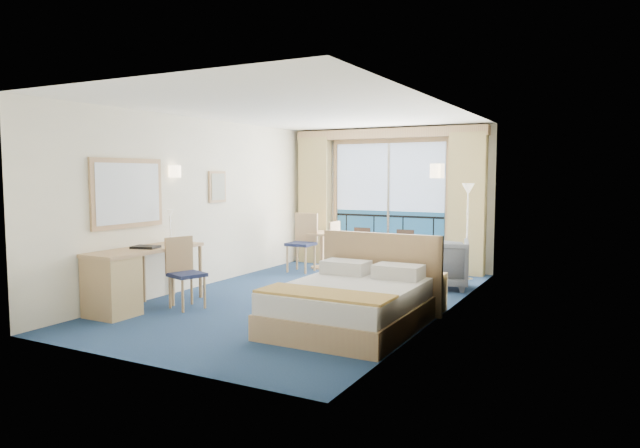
# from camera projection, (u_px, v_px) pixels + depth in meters

# --- Properties ---
(floor) EXTENTS (6.50, 6.50, 0.00)m
(floor) POSITION_uv_depth(u_px,v_px,m) (308.00, 299.00, 8.30)
(floor) COLOR navy
(floor) RESTS_ON ground
(room_walls) EXTENTS (4.04, 6.54, 2.72)m
(room_walls) POSITION_uv_depth(u_px,v_px,m) (307.00, 176.00, 8.15)
(room_walls) COLOR white
(room_walls) RESTS_ON ground
(balcony_door) EXTENTS (2.36, 0.03, 2.52)m
(balcony_door) POSITION_uv_depth(u_px,v_px,m) (388.00, 209.00, 11.04)
(balcony_door) COLOR navy
(balcony_door) RESTS_ON room_walls
(curtain_left) EXTENTS (0.65, 0.22, 2.55)m
(curtain_left) POSITION_uv_depth(u_px,v_px,m) (315.00, 200.00, 11.62)
(curtain_left) COLOR tan
(curtain_left) RESTS_ON room_walls
(curtain_right) EXTENTS (0.65, 0.22, 2.55)m
(curtain_right) POSITION_uv_depth(u_px,v_px,m) (467.00, 204.00, 10.17)
(curtain_right) COLOR tan
(curtain_right) RESTS_ON room_walls
(pelmet) EXTENTS (3.80, 0.25, 0.18)m
(pelmet) POSITION_uv_depth(u_px,v_px,m) (387.00, 133.00, 10.81)
(pelmet) COLOR tan
(pelmet) RESTS_ON room_walls
(mirror) EXTENTS (0.05, 1.25, 0.95)m
(mirror) POSITION_uv_depth(u_px,v_px,m) (128.00, 193.00, 7.77)
(mirror) COLOR tan
(mirror) RESTS_ON room_walls
(wall_print) EXTENTS (0.04, 0.42, 0.52)m
(wall_print) POSITION_uv_depth(u_px,v_px,m) (217.00, 187.00, 9.48)
(wall_print) COLOR tan
(wall_print) RESTS_ON room_walls
(sconce_left) EXTENTS (0.18, 0.18, 0.18)m
(sconce_left) POSITION_uv_depth(u_px,v_px,m) (175.00, 171.00, 8.52)
(sconce_left) COLOR #FBDEAF
(sconce_left) RESTS_ON room_walls
(sconce_right) EXTENTS (0.18, 0.18, 0.18)m
(sconce_right) POSITION_uv_depth(u_px,v_px,m) (437.00, 171.00, 7.10)
(sconce_right) COLOR #FBDEAF
(sconce_right) RESTS_ON room_walls
(bed) EXTENTS (1.66, 1.97, 1.04)m
(bed) POSITION_uv_depth(u_px,v_px,m) (352.00, 303.00, 6.72)
(bed) COLOR tan
(bed) RESTS_ON ground
(nightstand) EXTENTS (0.38, 0.37, 0.50)m
(nightstand) POSITION_uv_depth(u_px,v_px,m) (429.00, 292.00, 7.54)
(nightstand) COLOR tan
(nightstand) RESTS_ON ground
(phone) EXTENTS (0.24, 0.22, 0.09)m
(phone) POSITION_uv_depth(u_px,v_px,m) (430.00, 270.00, 7.49)
(phone) COLOR silver
(phone) RESTS_ON nightstand
(armchair) EXTENTS (1.03, 1.05, 0.79)m
(armchair) POSITION_uv_depth(u_px,v_px,m) (441.00, 263.00, 9.09)
(armchair) COLOR #464C55
(armchair) RESTS_ON ground
(floor_lamp) EXTENTS (0.23, 0.23, 1.65)m
(floor_lamp) POSITION_uv_depth(u_px,v_px,m) (468.00, 207.00, 9.64)
(floor_lamp) COLOR silver
(floor_lamp) RESTS_ON ground
(desk) EXTENTS (0.59, 1.73, 0.81)m
(desk) POSITION_uv_depth(u_px,v_px,m) (120.00, 280.00, 7.35)
(desk) COLOR tan
(desk) RESTS_ON ground
(desk_chair) EXTENTS (0.53, 0.52, 0.96)m
(desk_chair) POSITION_uv_depth(u_px,v_px,m) (184.00, 268.00, 7.72)
(desk_chair) COLOR #1E2548
(desk_chair) RESTS_ON ground
(folder) EXTENTS (0.39, 0.33, 0.03)m
(folder) POSITION_uv_depth(u_px,v_px,m) (146.00, 247.00, 7.70)
(folder) COLOR black
(folder) RESTS_ON desk
(desk_lamp) EXTENTS (0.12, 0.12, 0.47)m
(desk_lamp) POSITION_uv_depth(u_px,v_px,m) (170.00, 219.00, 8.29)
(desk_lamp) COLOR silver
(desk_lamp) RESTS_ON desk
(round_table) EXTENTS (0.78, 0.78, 0.70)m
(round_table) POSITION_uv_depth(u_px,v_px,m) (322.00, 241.00, 10.98)
(round_table) COLOR tan
(round_table) RESTS_ON ground
(table_chair_a) EXTENTS (0.41, 0.40, 0.93)m
(table_chair_a) POSITION_uv_depth(u_px,v_px,m) (340.00, 244.00, 10.54)
(table_chair_a) COLOR #1E2548
(table_chair_a) RESTS_ON ground
(table_chair_b) EXTENTS (0.48, 0.49, 1.08)m
(table_chair_b) POSITION_uv_depth(u_px,v_px,m) (303.00, 239.00, 10.64)
(table_chair_b) COLOR #1E2548
(table_chair_b) RESTS_ON ground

